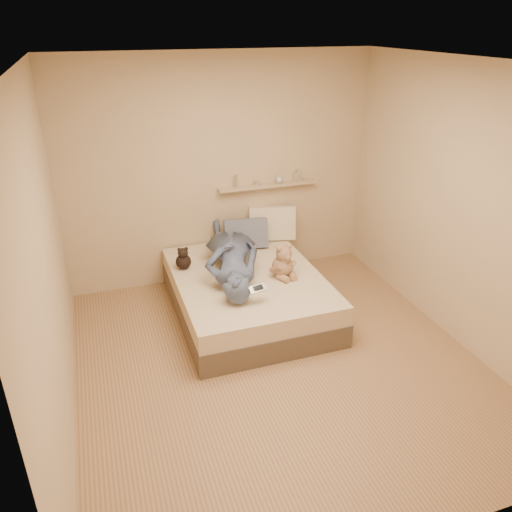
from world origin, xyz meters
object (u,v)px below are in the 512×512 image
object	(u,v)px
pillow_grey	(246,233)
teddy_bear	(283,263)
pillow_cream	(272,223)
person	(231,255)
bed	(248,294)
wall_shelf	(268,186)
game_console	(258,289)
dark_plush	(183,259)

from	to	relation	value
pillow_grey	teddy_bear	bearing A→B (deg)	-80.65
teddy_bear	pillow_grey	distance (m)	0.85
pillow_cream	person	distance (m)	0.99
bed	wall_shelf	xyz separation A→B (m)	(0.55, 0.91, 0.88)
game_console	person	world-z (taller)	person
game_console	teddy_bear	world-z (taller)	teddy_bear
pillow_grey	person	xyz separation A→B (m)	(-0.33, -0.55, 0.02)
pillow_cream	wall_shelf	size ratio (longest dim) A/B	0.46
game_console	person	xyz separation A→B (m)	(-0.05, 0.72, 0.03)
game_console	pillow_grey	world-z (taller)	pillow_grey
dark_plush	wall_shelf	world-z (taller)	wall_shelf
bed	pillow_cream	bearing A→B (deg)	54.87
teddy_bear	person	size ratio (longest dim) A/B	0.24
teddy_bear	wall_shelf	xyz separation A→B (m)	(0.21, 1.06, 0.50)
game_console	pillow_cream	distance (m)	1.55
dark_plush	pillow_grey	bearing A→B (deg)	21.86
dark_plush	wall_shelf	bearing A→B (deg)	25.25
teddy_bear	pillow_grey	world-z (taller)	teddy_bear
teddy_bear	person	xyz separation A→B (m)	(-0.47, 0.29, 0.03)
pillow_cream	bed	bearing A→B (deg)	-125.13
bed	game_console	xyz separation A→B (m)	(-0.08, -0.57, 0.38)
bed	pillow_cream	distance (m)	1.10
game_console	dark_plush	bearing A→B (deg)	119.07
game_console	wall_shelf	distance (m)	1.68
bed	teddy_bear	bearing A→B (deg)	-23.20
game_console	dark_plush	xyz separation A→B (m)	(-0.52, 0.94, -0.05)
game_console	person	distance (m)	0.72
bed	pillow_grey	world-z (taller)	pillow_grey
bed	wall_shelf	size ratio (longest dim) A/B	1.58
bed	pillow_cream	size ratio (longest dim) A/B	3.45
teddy_bear	wall_shelf	bearing A→B (deg)	78.97
pillow_cream	pillow_grey	distance (m)	0.40
dark_plush	pillow_grey	distance (m)	0.87
teddy_bear	pillow_grey	bearing A→B (deg)	99.35
bed	pillow_grey	xyz separation A→B (m)	(0.21, 0.69, 0.40)
game_console	pillow_grey	xyz separation A→B (m)	(0.29, 1.26, 0.01)
bed	pillow_cream	world-z (taller)	pillow_cream
bed	game_console	bearing A→B (deg)	-97.94
person	wall_shelf	xyz separation A→B (m)	(0.68, 0.76, 0.46)
teddy_bear	pillow_cream	bearing A→B (deg)	76.22
dark_plush	wall_shelf	size ratio (longest dim) A/B	0.21
bed	person	bearing A→B (deg)	131.63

